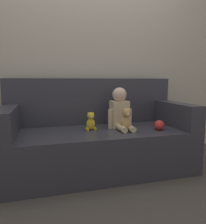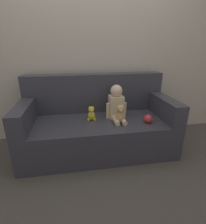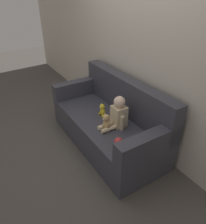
{
  "view_description": "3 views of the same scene",
  "coord_description": "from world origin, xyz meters",
  "views": [
    {
      "loc": [
        -0.54,
        -2.1,
        0.92
      ],
      "look_at": [
        0.04,
        -0.01,
        0.6
      ],
      "focal_mm": 35.0,
      "sensor_mm": 36.0,
      "label": 1
    },
    {
      "loc": [
        -0.28,
        -1.99,
        1.29
      ],
      "look_at": [
        0.06,
        0.0,
        0.52
      ],
      "focal_mm": 28.0,
      "sensor_mm": 36.0,
      "label": 2
    },
    {
      "loc": [
        2.15,
        -1.39,
        2.05
      ],
      "look_at": [
        -0.0,
        -0.05,
        0.54
      ],
      "focal_mm": 35.0,
      "sensor_mm": 36.0,
      "label": 3
    }
  ],
  "objects": [
    {
      "name": "toy_ball",
      "position": [
        0.57,
        -0.2,
        0.48
      ],
      "size": [
        0.1,
        0.1,
        0.1
      ],
      "color": "red",
      "rests_on": "couch"
    },
    {
      "name": "wall_back",
      "position": [
        0.0,
        0.51,
        1.3
      ],
      "size": [
        8.0,
        0.05,
        2.6
      ],
      "color": "beige",
      "rests_on": "ground_plane"
    },
    {
      "name": "person_baby",
      "position": [
        0.23,
        0.02,
        0.6
      ],
      "size": [
        0.26,
        0.37,
        0.42
      ],
      "color": "beige",
      "rests_on": "couch"
    },
    {
      "name": "ground_plane",
      "position": [
        0.0,
        0.0,
        0.0
      ],
      "size": [
        12.0,
        12.0,
        0.0
      ],
      "primitive_type": "plane",
      "color": "#4C4742"
    },
    {
      "name": "couch",
      "position": [
        0.0,
        0.06,
        0.33
      ],
      "size": [
        1.86,
        0.84,
        0.94
      ],
      "color": "#383842",
      "rests_on": "ground_plane"
    },
    {
      "name": "teddy_bear_brown",
      "position": [
        0.24,
        -0.15,
        0.53
      ],
      "size": [
        0.13,
        0.1,
        0.23
      ],
      "color": "tan",
      "rests_on": "couch"
    },
    {
      "name": "plush_toy_side",
      "position": [
        -0.08,
        -0.01,
        0.51
      ],
      "size": [
        0.11,
        0.08,
        0.18
      ],
      "color": "yellow",
      "rests_on": "couch"
    }
  ]
}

